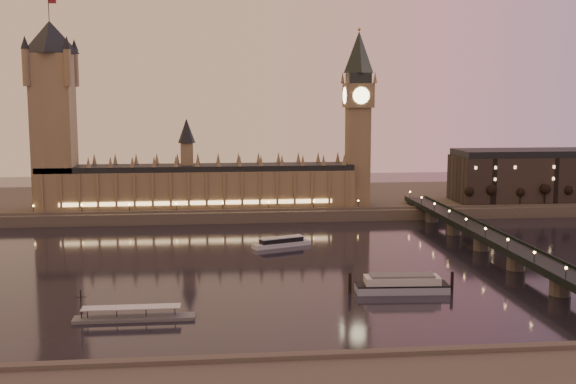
% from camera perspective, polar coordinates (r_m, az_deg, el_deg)
% --- Properties ---
extents(ground, '(700.00, 700.00, 0.00)m').
position_cam_1_polar(ground, '(307.47, 0.07, -5.75)').
color(ground, black).
rests_on(ground, ground).
extents(far_embankment, '(560.00, 130.00, 6.00)m').
position_cam_1_polar(far_embankment, '(471.46, 1.53, -0.65)').
color(far_embankment, '#423D35').
rests_on(far_embankment, ground).
extents(palace_of_westminster, '(180.00, 26.62, 52.00)m').
position_cam_1_polar(palace_of_westminster, '(421.29, -7.15, 0.85)').
color(palace_of_westminster, brown).
rests_on(palace_of_westminster, ground).
extents(victoria_tower, '(31.68, 31.68, 118.00)m').
position_cam_1_polar(victoria_tower, '(427.40, -18.09, 6.56)').
color(victoria_tower, brown).
rests_on(victoria_tower, ground).
extents(big_ben, '(17.68, 17.68, 104.00)m').
position_cam_1_polar(big_ben, '(427.11, 5.57, 6.65)').
color(big_ben, brown).
rests_on(big_ben, ground).
extents(westminster_bridge, '(13.20, 260.00, 15.30)m').
position_cam_1_polar(westminster_bridge, '(328.75, 16.20, -4.19)').
color(westminster_bridge, black).
rests_on(westminster_bridge, ground).
extents(city_block, '(155.00, 45.00, 34.00)m').
position_cam_1_polar(city_block, '(487.24, 21.72, 1.35)').
color(city_block, black).
rests_on(city_block, ground).
extents(bare_tree_0, '(5.73, 5.73, 11.66)m').
position_cam_1_polar(bare_tree_0, '(436.63, 13.96, -0.00)').
color(bare_tree_0, black).
rests_on(bare_tree_0, ground).
extents(bare_tree_1, '(5.73, 5.73, 11.66)m').
position_cam_1_polar(bare_tree_1, '(442.38, 15.92, 0.03)').
color(bare_tree_1, black).
rests_on(bare_tree_1, ground).
extents(bare_tree_2, '(5.73, 5.73, 11.66)m').
position_cam_1_polar(bare_tree_2, '(448.64, 17.82, 0.06)').
color(bare_tree_2, black).
rests_on(bare_tree_2, ground).
extents(bare_tree_3, '(5.73, 5.73, 11.66)m').
position_cam_1_polar(bare_tree_3, '(455.38, 19.67, 0.09)').
color(bare_tree_3, black).
rests_on(bare_tree_3, ground).
extents(bare_tree_4, '(5.73, 5.73, 11.66)m').
position_cam_1_polar(bare_tree_4, '(462.58, 21.46, 0.11)').
color(bare_tree_4, black).
rests_on(bare_tree_4, ground).
extents(cruise_boat_a, '(28.91, 16.22, 4.58)m').
position_cam_1_polar(cruise_boat_a, '(342.69, -0.52, -4.00)').
color(cruise_boat_a, silver).
rests_on(cruise_boat_a, ground).
extents(moored_barge, '(38.77, 11.49, 7.12)m').
position_cam_1_polar(moored_barge, '(268.15, 8.98, -7.21)').
color(moored_barge, '#8B98B2').
rests_on(moored_barge, ground).
extents(pontoon_pier, '(38.57, 6.43, 10.29)m').
position_cam_1_polar(pontoon_pier, '(239.41, -12.09, -9.59)').
color(pontoon_pier, '#595B5E').
rests_on(pontoon_pier, ground).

